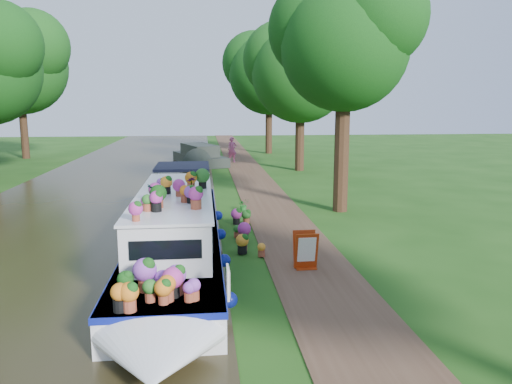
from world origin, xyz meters
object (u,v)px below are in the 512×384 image
object	(u,v)px
second_boat	(200,156)
pedestrian_pink	(232,150)
plant_boat	(176,231)
sandwich_board	(306,252)

from	to	relation	value
second_boat	pedestrian_pink	distance (m)	2.51
plant_boat	sandwich_board	size ratio (longest dim) A/B	14.34
sandwich_board	pedestrian_pink	world-z (taller)	pedestrian_pink
pedestrian_pink	sandwich_board	bearing A→B (deg)	-104.38
sandwich_board	second_boat	bearing A→B (deg)	95.34
plant_boat	second_boat	xyz separation A→B (m)	(0.50, 21.49, -0.29)
second_boat	plant_boat	bearing A→B (deg)	-110.47
plant_boat	pedestrian_pink	xyz separation A→B (m)	(2.80, 22.43, 0.07)
plant_boat	pedestrian_pink	distance (m)	22.60
plant_boat	sandwich_board	bearing A→B (deg)	-15.54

